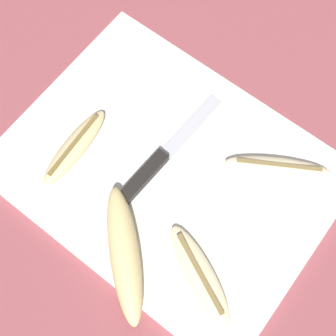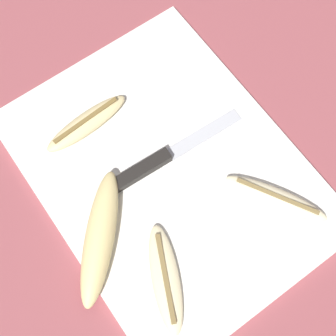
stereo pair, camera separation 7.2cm
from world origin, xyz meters
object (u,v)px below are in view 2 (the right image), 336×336
banana_pale_long (276,198)px  banana_golden_short (100,237)px  banana_cream_curved (166,279)px  banana_mellow_near (87,123)px  knife (150,166)px

banana_pale_long → banana_golden_short: bearing=-112.5°
banana_cream_curved → banana_golden_short: bearing=-156.9°
banana_golden_short → banana_pale_long: bearing=67.5°
banana_mellow_near → banana_cream_curved: 0.28m
banana_pale_long → banana_mellow_near: 0.32m
knife → banana_cream_curved: bearing=-24.5°
knife → banana_mellow_near: banana_mellow_near is taller
knife → banana_mellow_near: size_ratio=1.64×
knife → banana_golden_short: banana_golden_short is taller
banana_pale_long → banana_mellow_near: same height
banana_pale_long → banana_cream_curved: 0.21m
banana_mellow_near → banana_cream_curved: size_ratio=0.95×
knife → banana_mellow_near: bearing=-157.8°
knife → banana_pale_long: size_ratio=1.60×
knife → banana_cream_curved: same height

